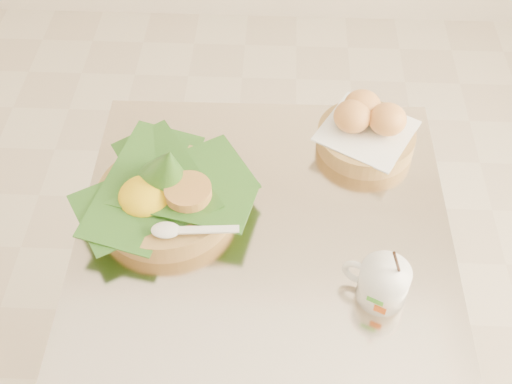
{
  "coord_description": "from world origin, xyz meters",
  "views": [
    {
      "loc": [
        0.15,
        -0.75,
        1.71
      ],
      "look_at": [
        0.12,
        0.01,
        0.82
      ],
      "focal_mm": 45.0,
      "sensor_mm": 36.0,
      "label": 1
    }
  ],
  "objects_px": {
    "cafe_table": "(263,291)",
    "bread_basket": "(366,129)",
    "rice_basket": "(165,193)",
    "coffee_mug": "(382,282)"
  },
  "relations": [
    {
      "from": "rice_basket",
      "to": "bread_basket",
      "type": "height_order",
      "value": "rice_basket"
    },
    {
      "from": "cafe_table",
      "to": "bread_basket",
      "type": "relative_size",
      "value": 3.21
    },
    {
      "from": "rice_basket",
      "to": "bread_basket",
      "type": "xyz_separation_m",
      "value": [
        0.39,
        0.19,
        -0.0
      ]
    },
    {
      "from": "cafe_table",
      "to": "coffee_mug",
      "type": "xyz_separation_m",
      "value": [
        0.2,
        -0.14,
        0.26
      ]
    },
    {
      "from": "cafe_table",
      "to": "rice_basket",
      "type": "xyz_separation_m",
      "value": [
        -0.19,
        0.04,
        0.27
      ]
    },
    {
      "from": "rice_basket",
      "to": "coffee_mug",
      "type": "relative_size",
      "value": 2.24
    },
    {
      "from": "cafe_table",
      "to": "coffee_mug",
      "type": "relative_size",
      "value": 5.09
    },
    {
      "from": "coffee_mug",
      "to": "rice_basket",
      "type": "bearing_deg",
      "value": 155.48
    },
    {
      "from": "bread_basket",
      "to": "cafe_table",
      "type": "bearing_deg",
      "value": -130.89
    },
    {
      "from": "cafe_table",
      "to": "bread_basket",
      "type": "bearing_deg",
      "value": 49.11
    }
  ]
}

